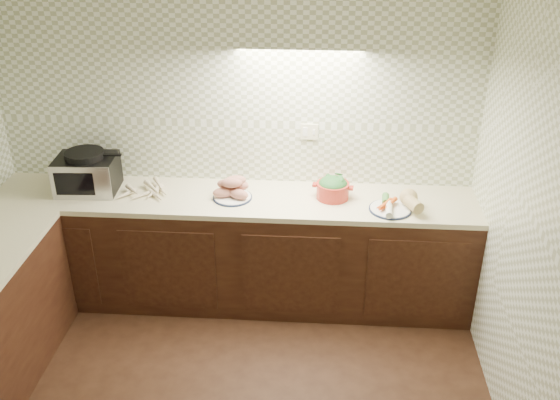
# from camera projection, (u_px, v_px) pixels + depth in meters

# --- Properties ---
(room) EXTENTS (3.60, 3.60, 2.60)m
(room) POSITION_uv_depth(u_px,v_px,m) (184.00, 206.00, 2.95)
(room) COLOR black
(room) RESTS_ON ground
(counter) EXTENTS (3.60, 3.60, 0.90)m
(counter) POSITION_uv_depth(u_px,v_px,m) (116.00, 310.00, 4.14)
(counter) COLOR black
(counter) RESTS_ON ground
(toaster_oven) EXTENTS (0.46, 0.36, 0.31)m
(toaster_oven) POSITION_uv_depth(u_px,v_px,m) (87.00, 172.00, 4.65)
(toaster_oven) COLOR black
(toaster_oven) RESTS_ON counter
(parsnip_pile) EXTENTS (0.31, 0.31, 0.07)m
(parsnip_pile) POSITION_uv_depth(u_px,v_px,m) (143.00, 189.00, 4.66)
(parsnip_pile) COLOR beige
(parsnip_pile) RESTS_ON counter
(sweet_potato_plate) EXTENTS (0.29, 0.29, 0.17)m
(sweet_potato_plate) POSITION_uv_depth(u_px,v_px,m) (233.00, 189.00, 4.57)
(sweet_potato_plate) COLOR #131C38
(sweet_potato_plate) RESTS_ON counter
(onion_bowl) EXTENTS (0.14, 0.14, 0.10)m
(onion_bowl) POSITION_uv_depth(u_px,v_px,m) (237.00, 185.00, 4.70)
(onion_bowl) COLOR black
(onion_bowl) RESTS_ON counter
(dutch_oven) EXTENTS (0.30, 0.27, 0.17)m
(dutch_oven) POSITION_uv_depth(u_px,v_px,m) (333.00, 188.00, 4.57)
(dutch_oven) COLOR #B42A1E
(dutch_oven) RESTS_ON counter
(veg_plate) EXTENTS (0.38, 0.37, 0.14)m
(veg_plate) POSITION_uv_depth(u_px,v_px,m) (399.00, 202.00, 4.44)
(veg_plate) COLOR #131C38
(veg_plate) RESTS_ON counter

